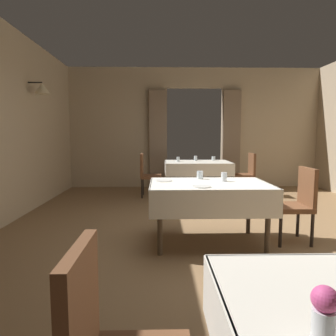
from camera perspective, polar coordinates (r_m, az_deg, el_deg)
name	(u,v)px	position (r m, az deg, el deg)	size (l,w,h in m)	color
ground	(230,243)	(3.96, 11.59, -13.51)	(10.08, 10.08, 0.00)	olive
wall_back	(194,128)	(7.86, 4.94, 7.48)	(6.40, 0.27, 3.00)	tan
dining_table_mid	(209,191)	(3.75, 7.69, -4.28)	(1.43, 0.97, 0.75)	#4C3D2D
dining_table_far	(198,166)	(6.70, 5.53, 0.43)	(1.42, 0.99, 0.75)	#4C3D2D
chair_mid_right	(297,201)	(4.12, 22.99, -5.69)	(0.45, 0.44, 0.93)	black
chair_far_left	(147,173)	(6.59, -3.88, -0.91)	(0.44, 0.44, 0.93)	black
chair_far_right	(246,172)	(6.98, 14.43, -0.70)	(0.44, 0.44, 0.93)	black
flower_vase_near	(324,317)	(0.98, 27.08, -23.60)	(0.07, 0.07, 0.19)	silver
glass_mid_a	(224,177)	(3.87, 10.42, -1.64)	(0.07, 0.07, 0.11)	silver
plate_mid_b	(163,180)	(3.85, -0.88, -2.34)	(0.22, 0.22, 0.01)	white
plate_mid_c	(202,187)	(3.42, 6.29, -3.46)	(0.21, 0.21, 0.01)	white
glass_mid_d	(200,175)	(4.04, 5.98, -1.31)	(0.08, 0.08, 0.11)	silver
glass_far_a	(213,158)	(7.05, 8.48, 1.80)	(0.08, 0.08, 0.09)	silver
glass_far_b	(196,158)	(6.90, 5.18, 1.82)	(0.07, 0.07, 0.11)	silver
glass_far_c	(178,159)	(6.64, 1.90, 1.65)	(0.06, 0.06, 0.11)	silver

